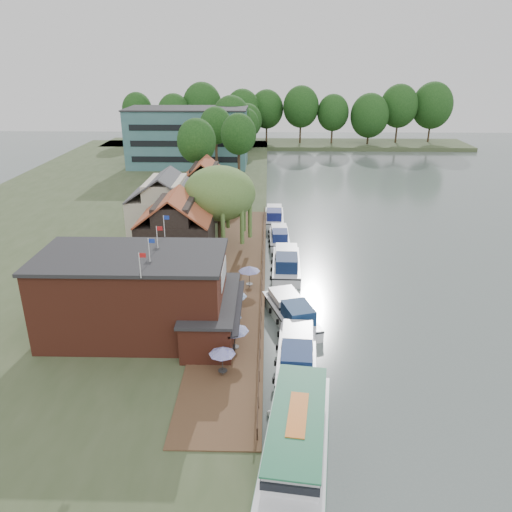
{
  "coord_description": "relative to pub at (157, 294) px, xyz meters",
  "views": [
    {
      "loc": [
        -4.78,
        -38.53,
        23.27
      ],
      "look_at": [
        -6.0,
        12.0,
        3.0
      ],
      "focal_mm": 35.0,
      "sensor_mm": 36.0,
      "label": 1
    }
  ],
  "objects": [
    {
      "name": "cruiser_4",
      "position": [
        10.24,
        34.55,
        -3.48
      ],
      "size": [
        3.22,
        9.7,
        2.33
      ],
      "primitive_type": null,
      "rotation": [
        0.0,
        0.0,
        -0.01
      ],
      "color": "silver",
      "rests_on": "ground"
    },
    {
      "name": "cruiser_2",
      "position": [
        11.46,
        15.83,
        -3.32
      ],
      "size": [
        3.79,
        10.92,
        2.66
      ],
      "primitive_type": null,
      "rotation": [
        0.0,
        0.0,
        -0.03
      ],
      "color": "white",
      "rests_on": "ground"
    },
    {
      "name": "bank_tree_4",
      "position": [
        3.6,
        88.93,
        1.66
      ],
      "size": [
        6.65,
        6.65,
        10.61
      ],
      "primitive_type": null,
      "color": "#143811",
      "rests_on": "land_bank"
    },
    {
      "name": "bank_tree_2",
      "position": [
        -0.93,
        60.76,
        3.09
      ],
      "size": [
        6.24,
        6.24,
        13.48
      ],
      "primitive_type": null,
      "color": "#143811",
      "rests_on": "land_bank"
    },
    {
      "name": "swan",
      "position": [
        9.5,
        -9.39,
        -4.43
      ],
      "size": [
        0.44,
        0.44,
        0.44
      ],
      "primitive_type": "sphere",
      "color": "white",
      "rests_on": "ground"
    },
    {
      "name": "pub",
      "position": [
        0.0,
        0.0,
        0.0
      ],
      "size": [
        20.0,
        11.0,
        7.3
      ],
      "primitive_type": null,
      "color": "maroon",
      "rests_on": "land_bank"
    },
    {
      "name": "umbrella_2",
      "position": [
        6.08,
        -0.72,
        -2.36
      ],
      "size": [
        2.1,
        2.1,
        2.38
      ],
      "primitive_type": null,
      "color": "#1A4394",
      "rests_on": "quay_deck"
    },
    {
      "name": "tour_boat",
      "position": [
        11.07,
        -13.59,
        -3.1
      ],
      "size": [
        5.83,
        14.59,
        3.1
      ],
      "primitive_type": null,
      "rotation": [
        0.0,
        0.0,
        -0.13
      ],
      "color": "silver",
      "rests_on": "ground"
    },
    {
      "name": "umbrella_1",
      "position": [
        6.66,
        -2.94,
        -2.36
      ],
      "size": [
        2.35,
        2.35,
        2.38
      ],
      "primitive_type": null,
      "color": "navy",
      "rests_on": "quay_deck"
    },
    {
      "name": "umbrella_0",
      "position": [
        5.98,
        -6.23,
        -2.36
      ],
      "size": [
        2.0,
        2.0,
        2.38
      ],
      "primitive_type": null,
      "color": "navy",
      "rests_on": "quay_deck"
    },
    {
      "name": "umbrella_3",
      "position": [
        6.36,
        3.23,
        -2.36
      ],
      "size": [
        2.12,
        2.12,
        2.38
      ],
      "primitive_type": null,
      "color": "navy",
      "rests_on": "quay_deck"
    },
    {
      "name": "ground",
      "position": [
        14.0,
        1.0,
        -4.65
      ],
      "size": [
        260.0,
        260.0,
        0.0
      ],
      "primitive_type": "plane",
      "color": "#53605D",
      "rests_on": "ground"
    },
    {
      "name": "bank_tree_3",
      "position": [
        0.92,
        77.18,
        3.55
      ],
      "size": [
        8.62,
        8.62,
        14.41
      ],
      "primitive_type": null,
      "color": "#143811",
      "rests_on": "land_bank"
    },
    {
      "name": "willow",
      "position": [
        3.5,
        20.0,
        1.56
      ],
      "size": [
        8.6,
        8.6,
        10.43
      ],
      "primitive_type": null,
      "color": "#476B2D",
      "rests_on": "land_bank"
    },
    {
      "name": "quay_deck",
      "position": [
        6.0,
        11.0,
        -3.6
      ],
      "size": [
        6.0,
        50.0,
        0.1
      ],
      "primitive_type": "cube",
      "color": "#47301E",
      "rests_on": "land_bank"
    },
    {
      "name": "bank_tree_0",
      "position": [
        -1.98,
        41.2,
        3.1
      ],
      "size": [
        6.11,
        6.11,
        13.5
      ],
      "primitive_type": null,
      "color": "#143811",
      "rests_on": "land_bank"
    },
    {
      "name": "cruiser_0",
      "position": [
        11.7,
        -3.05,
        -3.34
      ],
      "size": [
        4.2,
        10.87,
        2.61
      ],
      "primitive_type": null,
      "rotation": [
        0.0,
        0.0,
        -0.07
      ],
      "color": "white",
      "rests_on": "ground"
    },
    {
      "name": "land_bank",
      "position": [
        -16.0,
        36.0,
        -4.15
      ],
      "size": [
        50.0,
        140.0,
        1.0
      ],
      "primitive_type": "cube",
      "color": "#384728",
      "rests_on": "ground"
    },
    {
      "name": "bank_tree_5",
      "position": [
        3.78,
        94.26,
        1.99
      ],
      "size": [
        7.59,
        7.59,
        11.27
      ],
      "primitive_type": null,
      "color": "#143811",
      "rests_on": "land_bank"
    },
    {
      "name": "bank_tree_1",
      "position": [
        3.94,
        52.53,
        2.9
      ],
      "size": [
        6.34,
        6.34,
        13.09
      ],
      "primitive_type": null,
      "color": "#143811",
      "rests_on": "land_bank"
    },
    {
      "name": "quay_rail",
      "position": [
        8.7,
        11.5,
        -3.15
      ],
      "size": [
        0.2,
        49.0,
        1.0
      ],
      "primitive_type": null,
      "color": "black",
      "rests_on": "land_bank"
    },
    {
      "name": "cottage_c",
      "position": [
        0.0,
        34.0,
        0.6
      ],
      "size": [
        7.6,
        7.6,
        8.5
      ],
      "primitive_type": null,
      "color": "black",
      "rests_on": "land_bank"
    },
    {
      "name": "umbrella_4",
      "position": [
        7.41,
        9.05,
        -2.36
      ],
      "size": [
        2.24,
        2.24,
        2.38
      ],
      "primitive_type": null,
      "color": "navy",
      "rests_on": "quay_deck"
    },
    {
      "name": "cottage_a",
      "position": [
        -1.0,
        15.0,
        0.6
      ],
      "size": [
        8.6,
        7.6,
        8.5
      ],
      "primitive_type": null,
      "color": "black",
      "rests_on": "land_bank"
    },
    {
      "name": "cruiser_3",
      "position": [
        10.84,
        25.54,
        -3.57
      ],
      "size": [
        3.07,
        9.08,
        2.16
      ],
      "primitive_type": null,
      "rotation": [
        0.0,
        0.0,
        0.02
      ],
      "color": "silver",
      "rests_on": "ground"
    },
    {
      "name": "cruiser_1",
      "position": [
        11.49,
        4.12,
        -3.38
      ],
      "size": [
        6.26,
        10.89,
        2.53
      ],
      "primitive_type": null,
      "rotation": [
        0.0,
        0.0,
        0.3
      ],
      "color": "white",
      "rests_on": "ground"
    },
    {
      "name": "cottage_b",
      "position": [
        -4.0,
        25.0,
        0.6
      ],
      "size": [
        9.6,
        8.6,
        8.5
      ],
      "primitive_type": null,
      "color": "beige",
      "rests_on": "land_bank"
    },
    {
      "name": "hotel_block",
      "position": [
        -8.0,
        71.0,
        2.5
      ],
      "size": [
        25.4,
        12.4,
        12.3
      ],
      "primitive_type": null,
      "color": "#38666B",
      "rests_on": "land_bank"
    }
  ]
}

